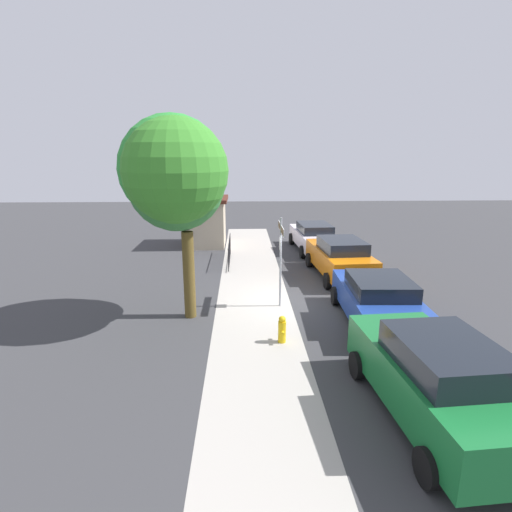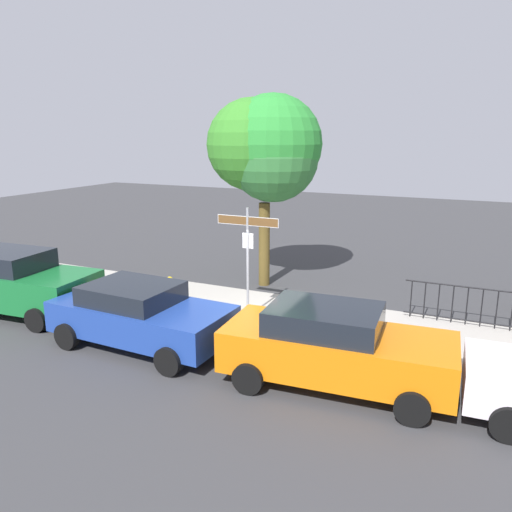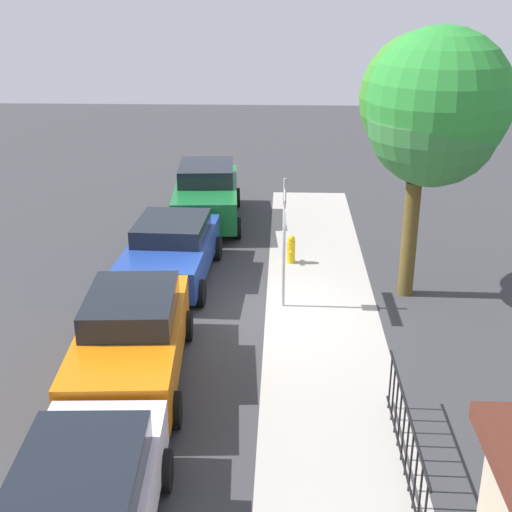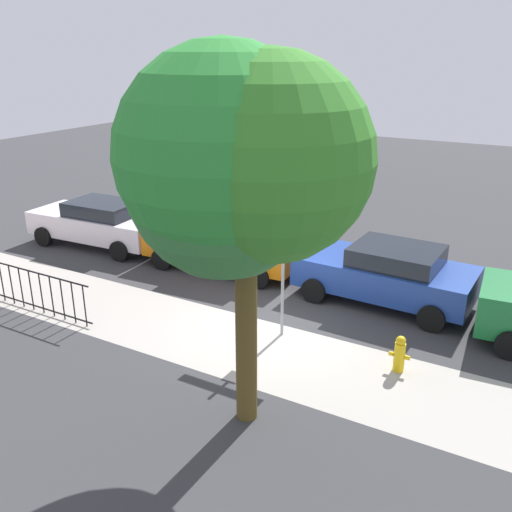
{
  "view_description": "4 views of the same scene",
  "coord_description": "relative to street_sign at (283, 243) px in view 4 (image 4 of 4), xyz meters",
  "views": [
    {
      "loc": [
        -13.47,
        1.7,
        5.17
      ],
      "look_at": [
        0.23,
        1.2,
        1.63
      ],
      "focal_mm": 28.31,
      "sensor_mm": 36.0,
      "label": 1
    },
    {
      "loc": [
        5.38,
        -11.61,
        5.04
      ],
      "look_at": [
        -0.06,
        0.2,
        1.83
      ],
      "focal_mm": 35.22,
      "sensor_mm": 36.0,
      "label": 2
    },
    {
      "loc": [
        14.27,
        0.38,
        7.0
      ],
      "look_at": [
        0.21,
        -0.21,
        1.49
      ],
      "focal_mm": 48.28,
      "sensor_mm": 36.0,
      "label": 3
    },
    {
      "loc": [
        -5.4,
        10.46,
        6.12
      ],
      "look_at": [
        0.63,
        -0.24,
        1.51
      ],
      "focal_mm": 38.97,
      "sensor_mm": 36.0,
      "label": 4
    }
  ],
  "objects": [
    {
      "name": "ground_plane",
      "position": [
        0.41,
        -0.4,
        -2.19
      ],
      "size": [
        60.0,
        60.0,
        0.0
      ],
      "primitive_type": "plane",
      "color": "#38383A"
    },
    {
      "name": "car_orange",
      "position": [
        3.31,
        -2.85,
        -1.34
      ],
      "size": [
        4.69,
        2.31,
        1.66
      ],
      "rotation": [
        0.0,
        0.0,
        0.07
      ],
      "color": "orange",
      "rests_on": "ground_plane"
    },
    {
      "name": "iron_fence",
      "position": [
        5.78,
        1.9,
        -1.64
      ],
      "size": [
        3.62,
        0.04,
        1.07
      ],
      "color": "black",
      "rests_on": "ground_plane"
    },
    {
      "name": "fire_hydrant",
      "position": [
        -2.74,
        0.2,
        -1.81
      ],
      "size": [
        0.42,
        0.22,
        0.78
      ],
      "color": "yellow",
      "rests_on": "ground_plane"
    },
    {
      "name": "shade_tree",
      "position": [
        -0.87,
        3.26,
        2.35
      ],
      "size": [
        3.75,
        3.28,
        6.29
      ],
      "color": "brown",
      "rests_on": "ground_plane"
    },
    {
      "name": "car_blue",
      "position": [
        -1.51,
        -2.86,
        -1.4
      ],
      "size": [
        4.45,
        2.3,
        1.52
      ],
      "rotation": [
        0.0,
        0.0,
        -0.04
      ],
      "color": "#1F3D93",
      "rests_on": "ground_plane"
    },
    {
      "name": "sidewalk_strip",
      "position": [
        2.41,
        0.9,
        -2.19
      ],
      "size": [
        24.0,
        2.6,
        0.0
      ],
      "primitive_type": "cube",
      "color": "#AAA39A",
      "rests_on": "ground_plane"
    },
    {
      "name": "car_white",
      "position": [
        7.98,
        -2.54,
        -1.41
      ],
      "size": [
        4.7,
        2.19,
        1.51
      ],
      "rotation": [
        0.0,
        0.0,
        0.05
      ],
      "color": "white",
      "rests_on": "ground_plane"
    },
    {
      "name": "street_sign",
      "position": [
        0.0,
        0.0,
        0.0
      ],
      "size": [
        1.81,
        0.07,
        3.09
      ],
      "color": "#9EA0A5",
      "rests_on": "ground_plane"
    }
  ]
}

